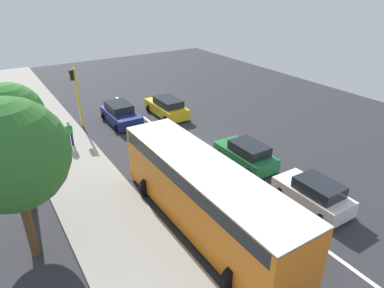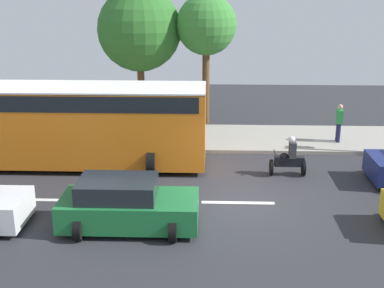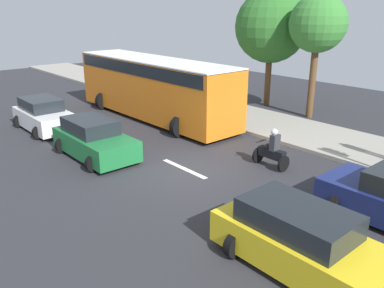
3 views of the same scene
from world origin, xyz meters
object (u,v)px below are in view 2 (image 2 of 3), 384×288
Objects in this scene: motorcycle at (289,159)px; car_green at (127,205)px; city_bus at (63,120)px; pedestrian_near_signal at (339,122)px; street_tree_north at (206,26)px; street_tree_center at (139,30)px.

car_green is at bearing 129.71° from motorcycle.
city_bus is 6.51× the size of pedestrian_near_signal.
street_tree_north is (11.73, -2.19, 4.15)m from car_green.
car_green is 12.85m from street_tree_center.
city_bus reaches higher than car_green.
street_tree_center is (7.73, 6.49, 3.99)m from motorcycle.
motorcycle is 10.85m from street_tree_center.
pedestrian_near_signal is (8.27, -8.08, 0.35)m from car_green.
street_tree_north is (7.28, 3.17, 4.22)m from motorcycle.
street_tree_north reaches higher than city_bus.
pedestrian_near_signal is 10.63m from street_tree_center.
city_bus is 1.63× the size of street_tree_center.
car_green is 6.31m from city_bus.
city_bus is 7.74m from street_tree_center.
city_bus is at bearing 84.51° from motorcycle.
car_green is 12.64m from street_tree_north.
car_green is at bearing 169.41° from street_tree_north.
city_bus is 8.97m from street_tree_north.
car_green is 2.38× the size of pedestrian_near_signal.
city_bus is (5.28, 3.26, 1.14)m from car_green.
city_bus is 11.76m from pedestrian_near_signal.
street_tree_north is at bearing 23.54° from motorcycle.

